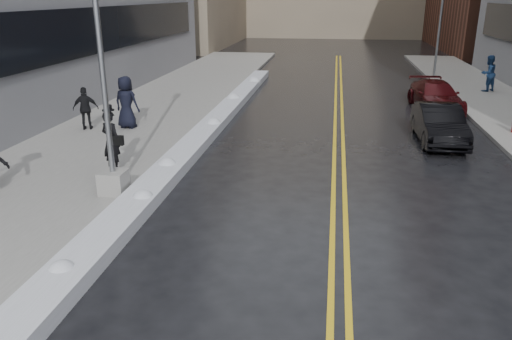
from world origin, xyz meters
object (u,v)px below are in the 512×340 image
at_px(traffic_signal, 440,22).
at_px(pedestrian_d, 86,108).
at_px(pedestrian_c, 126,102).
at_px(car_maroon, 435,96).
at_px(lamppost, 106,103).
at_px(pedestrian_fedora, 111,141).
at_px(pedestrian_east, 488,73).
at_px(car_black, 439,124).

relative_size(traffic_signal, pedestrian_d, 3.72).
distance_m(pedestrian_c, car_maroon, 13.71).
bearing_deg(pedestrian_d, traffic_signal, -152.31).
distance_m(lamppost, pedestrian_fedora, 2.33).
relative_size(lamppost, pedestrian_d, 4.73).
distance_m(traffic_signal, pedestrian_east, 6.05).
xyz_separation_m(pedestrian_d, pedestrian_east, (17.27, 10.70, 0.13)).
bearing_deg(pedestrian_east, car_maroon, 18.18).
relative_size(pedestrian_d, car_black, 0.40).
relative_size(traffic_signal, pedestrian_east, 3.19).
bearing_deg(lamppost, traffic_signal, 61.79).
height_order(traffic_signal, pedestrian_d, traffic_signal).
relative_size(lamppost, pedestrian_fedora, 4.24).
height_order(traffic_signal, pedestrian_c, traffic_signal).
height_order(pedestrian_fedora, car_maroon, pedestrian_fedora).
bearing_deg(car_maroon, traffic_signal, 75.02).
height_order(lamppost, pedestrian_fedora, lamppost).
bearing_deg(pedestrian_east, lamppost, 16.47).
xyz_separation_m(lamppost, pedestrian_fedora, (-0.74, 1.63, -1.48)).
xyz_separation_m(pedestrian_c, pedestrian_d, (-1.44, -0.46, -0.19)).
height_order(pedestrian_d, pedestrian_east, pedestrian_east).
bearing_deg(pedestrian_fedora, lamppost, 136.01).
distance_m(pedestrian_d, car_maroon, 15.21).
relative_size(car_black, car_maroon, 0.91).
xyz_separation_m(pedestrian_east, car_black, (-4.23, -9.91, -0.42)).
bearing_deg(pedestrian_d, pedestrian_c, 179.65).
bearing_deg(pedestrian_fedora, car_black, -131.24).
height_order(traffic_signal, pedestrian_east, traffic_signal).
distance_m(car_black, car_maroon, 5.52).
bearing_deg(traffic_signal, pedestrian_fedora, -121.62).
relative_size(lamppost, car_black, 1.88).
xyz_separation_m(lamppost, pedestrian_d, (-3.73, 5.99, -1.58)).
distance_m(pedestrian_d, pedestrian_east, 20.31).
bearing_deg(pedestrian_c, pedestrian_east, -137.15).
bearing_deg(pedestrian_d, car_black, 165.26).
height_order(traffic_signal, car_maroon, traffic_signal).
height_order(pedestrian_c, car_black, pedestrian_c).
xyz_separation_m(traffic_signal, pedestrian_fedora, (-12.54, -20.37, -2.35)).
bearing_deg(lamppost, pedestrian_c, 109.51).
height_order(pedestrian_east, car_black, pedestrian_east).
bearing_deg(lamppost, pedestrian_d, 121.88).
bearing_deg(pedestrian_d, pedestrian_east, -166.41).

